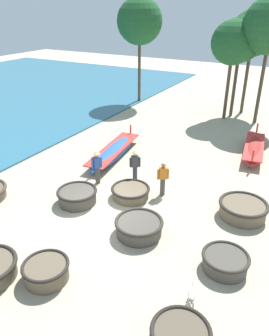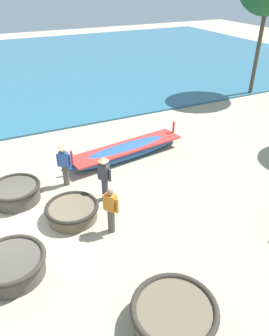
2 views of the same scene
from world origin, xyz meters
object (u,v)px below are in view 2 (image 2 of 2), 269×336
coracle_center (174,315)px  coracle_weathered (16,192)px  coracle_front_right (72,211)px  fisherman_by_coracle (104,176)px  coracle_tilted (12,265)px  long_boat_green_hull (127,150)px  fisherman_standing_right (111,209)px  fisherman_hauling (64,162)px

coracle_center → coracle_weathered: 6.87m
coracle_weathered → coracle_front_right: bearing=39.6°
coracle_front_right → fisherman_by_coracle: (-0.52, 1.34, 0.68)m
coracle_front_right → coracle_weathered: bearing=-140.4°
coracle_tilted → long_boat_green_hull: long_boat_green_hull is taller
coracle_center → fisherman_standing_right: fisherman_standing_right is taller
fisherman_hauling → coracle_weathered: bearing=-83.3°
coracle_front_right → fisherman_by_coracle: size_ratio=1.03×
coracle_weathered → fisherman_by_coracle: 3.15m
coracle_center → fisherman_by_coracle: (-5.17, 0.40, 0.61)m
fisherman_by_coracle → fisherman_hauling: bearing=-146.8°
coracle_center → fisherman_hauling: bearing=-175.1°
coracle_weathered → long_boat_green_hull: size_ratio=0.31×
coracle_front_right → coracle_weathered: (-1.78, -1.48, 0.06)m
coracle_front_right → coracle_tilted: coracle_tilted is taller
coracle_weathered → fisherman_by_coracle: bearing=65.7°
fisherman_by_coracle → fisherman_standing_right: (1.65, -0.44, -0.12)m
coracle_center → coracle_front_right: bearing=-168.6°
coracle_tilted → coracle_weathered: size_ratio=1.05×
coracle_front_right → fisherman_hauling: 2.15m
coracle_front_right → long_boat_green_hull: long_boat_green_hull is taller
coracle_front_right → coracle_tilted: size_ratio=0.95×
fisherman_hauling → fisherman_by_coracle: (1.49, 0.97, 0.00)m
coracle_weathered → fisherman_hauling: bearing=96.7°
coracle_tilted → long_boat_green_hull: bearing=129.9°
coracle_front_right → fisherman_hauling: (-2.00, 0.36, 0.68)m
coracle_center → long_boat_green_hull: size_ratio=0.35×
coracle_tilted → fisherman_by_coracle: bearing=121.1°
long_boat_green_hull → fisherman_by_coracle: 3.21m
fisherman_standing_right → fisherman_hauling: bearing=-170.4°
long_boat_green_hull → fisherman_standing_right: fisherman_standing_right is taller
fisherman_standing_right → coracle_front_right: bearing=-141.7°
coracle_center → coracle_weathered: coracle_center is taller
long_boat_green_hull → fisherman_by_coracle: (2.45, -1.98, 0.66)m
long_boat_green_hull → fisherman_by_coracle: size_ratio=3.36×
coracle_center → coracle_front_right: coracle_center is taller
coracle_weathered → fisherman_standing_right: 3.79m
long_boat_green_hull → fisherman_standing_right: bearing=-30.6°
coracle_center → fisherman_hauling: fisherman_hauling is taller
coracle_front_right → fisherman_standing_right: bearing=38.3°
coracle_front_right → fisherman_by_coracle: fisherman_by_coracle is taller
long_boat_green_hull → fisherman_by_coracle: bearing=-38.9°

